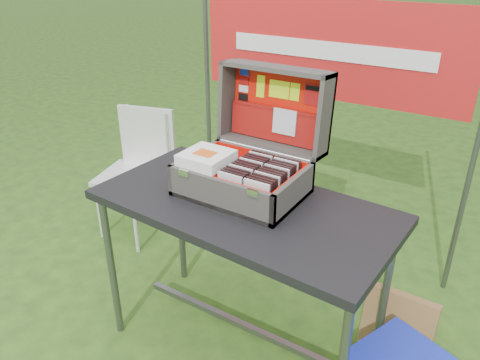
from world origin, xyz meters
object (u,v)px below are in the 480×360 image
Objects in this scene: cardboard_box at (397,326)px; suitcase at (249,136)px; table at (243,279)px; chair at (131,177)px.

suitcase is at bearing -162.39° from cardboard_box.
cardboard_box is (0.72, 0.21, -0.90)m from suitcase.
table is 0.78m from cardboard_box.
chair is 2.47× the size of cardboard_box.
suitcase reaches higher than chair.
cardboard_box is (1.85, -0.14, -0.26)m from chair.
cardboard_box is at bearing 16.46° from suitcase.
chair is at bearing 161.10° from table.
table is 1.51× the size of chair.
suitcase reaches higher than cardboard_box.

